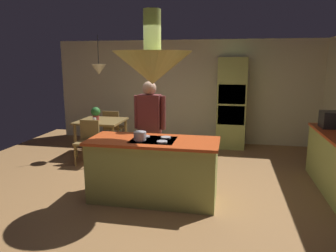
% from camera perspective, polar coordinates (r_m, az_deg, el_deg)
% --- Properties ---
extents(ground, '(8.16, 8.16, 0.00)m').
position_cam_1_polar(ground, '(5.08, -2.03, -11.97)').
color(ground, '#9E7042').
extents(wall_back, '(6.80, 0.10, 2.55)m').
position_cam_1_polar(wall_back, '(8.09, 3.53, 6.17)').
color(wall_back, beige).
rests_on(wall_back, ground).
extents(kitchen_island, '(1.90, 0.81, 0.93)m').
position_cam_1_polar(kitchen_island, '(4.73, -2.63, -7.79)').
color(kitchen_island, '#A8B259').
rests_on(kitchen_island, ground).
extents(oven_tower, '(0.66, 0.62, 2.12)m').
position_cam_1_polar(oven_tower, '(7.64, 11.32, 4.04)').
color(oven_tower, '#A8B259').
rests_on(oven_tower, ground).
extents(dining_table, '(0.97, 0.93, 0.76)m').
position_cam_1_polar(dining_table, '(7.14, -11.91, 0.20)').
color(dining_table, olive).
rests_on(dining_table, ground).
extents(person_at_island, '(0.53, 0.23, 1.71)m').
position_cam_1_polar(person_at_island, '(5.28, -3.28, 0.14)').
color(person_at_island, tan).
rests_on(person_at_island, ground).
extents(range_hood, '(1.10, 1.10, 1.00)m').
position_cam_1_polar(range_hood, '(4.47, -2.81, 10.74)').
color(range_hood, '#A8B259').
extents(pendant_light_over_table, '(0.32, 0.32, 0.82)m').
position_cam_1_polar(pendant_light_over_table, '(7.01, -12.32, 9.91)').
color(pendant_light_over_table, beige).
extents(chair_facing_island, '(0.40, 0.40, 0.87)m').
position_cam_1_polar(chair_facing_island, '(6.56, -14.18, -2.25)').
color(chair_facing_island, olive).
rests_on(chair_facing_island, ground).
extents(chair_by_back_wall, '(0.40, 0.40, 0.87)m').
position_cam_1_polar(chair_by_back_wall, '(7.79, -9.90, 0.08)').
color(chair_by_back_wall, olive).
rests_on(chair_by_back_wall, ground).
extents(potted_plant_on_table, '(0.20, 0.20, 0.30)m').
position_cam_1_polar(potted_plant_on_table, '(7.06, -12.85, 2.28)').
color(potted_plant_on_table, '#99382D').
rests_on(potted_plant_on_table, dining_table).
extents(cup_on_table, '(0.07, 0.07, 0.09)m').
position_cam_1_polar(cup_on_table, '(6.92, -13.05, 1.06)').
color(cup_on_table, white).
rests_on(cup_on_table, dining_table).
extents(microwave_on_counter, '(0.46, 0.36, 0.28)m').
position_cam_1_polar(microwave_on_counter, '(6.09, 27.86, 0.99)').
color(microwave_on_counter, '#232326').
rests_on(microwave_on_counter, counter_run_right).
extents(cooking_pot_on_cooktop, '(0.18, 0.18, 0.12)m').
position_cam_1_polar(cooking_pot_on_cooktop, '(4.50, -5.06, -1.77)').
color(cooking_pot_on_cooktop, '#B2B2B7').
rests_on(cooking_pot_on_cooktop, kitchen_island).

